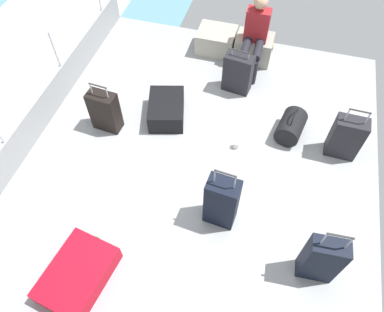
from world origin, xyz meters
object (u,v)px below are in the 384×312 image
(suitcase_3, at_px, (105,111))
(suitcase_5, at_px, (346,137))
(cargo_crate_0, at_px, (216,40))
(suitcase_6, at_px, (238,73))
(cargo_crate_1, at_px, (254,48))
(suitcase_0, at_px, (166,109))
(passenger_seated, at_px, (255,34))
(suitcase_1, at_px, (78,275))
(paper_cup, at_px, (236,145))
(suitcase_2, at_px, (222,202))
(suitcase_4, at_px, (322,259))
(duffel_bag, at_px, (291,126))

(suitcase_3, bearing_deg, suitcase_5, 7.22)
(cargo_crate_0, bearing_deg, suitcase_6, -58.42)
(cargo_crate_1, height_order, suitcase_0, cargo_crate_1)
(suitcase_0, bearing_deg, passenger_seated, 55.79)
(passenger_seated, distance_m, suitcase_1, 3.92)
(cargo_crate_0, relative_size, suitcase_6, 0.90)
(suitcase_5, height_order, paper_cup, suitcase_5)
(suitcase_3, distance_m, suitcase_5, 3.05)
(suitcase_2, xyz_separation_m, suitcase_6, (-0.24, 2.11, -0.06))
(cargo_crate_0, relative_size, suitcase_4, 0.68)
(suitcase_1, height_order, suitcase_4, suitcase_4)
(suitcase_4, xyz_separation_m, paper_cup, (-1.09, 1.39, -0.30))
(paper_cup, bearing_deg, suitcase_2, -89.02)
(suitcase_0, relative_size, suitcase_1, 0.86)
(suitcase_0, bearing_deg, duffel_bag, 4.46)
(suitcase_2, distance_m, suitcase_4, 1.12)
(suitcase_4, distance_m, paper_cup, 1.79)
(cargo_crate_1, distance_m, suitcase_1, 4.07)
(suitcase_4, bearing_deg, suitcase_2, 161.94)
(suitcase_5, bearing_deg, suitcase_0, -179.96)
(suitcase_0, distance_m, duffel_bag, 1.67)
(suitcase_3, relative_size, paper_cup, 7.50)
(suitcase_0, bearing_deg, cargo_crate_1, 59.09)
(suitcase_3, bearing_deg, suitcase_0, 28.37)
(cargo_crate_1, xyz_separation_m, suitcase_3, (-1.63, -1.92, 0.10))
(duffel_bag, relative_size, paper_cup, 5.10)
(cargo_crate_0, bearing_deg, paper_cup, -69.06)
(cargo_crate_0, height_order, passenger_seated, passenger_seated)
(suitcase_3, xyz_separation_m, suitcase_5, (3.03, 0.38, 0.01))
(suitcase_3, xyz_separation_m, suitcase_6, (1.52, 1.18, 0.00))
(suitcase_0, bearing_deg, paper_cup, -14.73)
(suitcase_2, relative_size, duffel_bag, 1.81)
(suitcase_4, bearing_deg, passenger_seated, 111.66)
(cargo_crate_1, relative_size, paper_cup, 5.91)
(suitcase_2, bearing_deg, suitcase_3, 152.19)
(suitcase_6, bearing_deg, suitcase_3, -142.26)
(suitcase_0, xyz_separation_m, paper_cup, (1.04, -0.27, -0.09))
(cargo_crate_1, distance_m, suitcase_0, 1.80)
(suitcase_2, bearing_deg, duffel_bag, 66.94)
(passenger_seated, distance_m, suitcase_0, 1.70)
(paper_cup, bearing_deg, suitcase_6, 101.71)
(suitcase_6, xyz_separation_m, duffel_bag, (0.85, -0.67, -0.13))
(passenger_seated, height_order, suitcase_6, passenger_seated)
(suitcase_6, bearing_deg, suitcase_4, -61.95)
(suitcase_5, bearing_deg, suitcase_2, -133.99)
(passenger_seated, xyz_separation_m, suitcase_4, (1.20, -3.02, -0.23))
(cargo_crate_0, xyz_separation_m, passenger_seated, (0.61, -0.24, 0.40))
(suitcase_1, xyz_separation_m, suitcase_3, (-0.54, 1.99, 0.18))
(cargo_crate_1, xyz_separation_m, duffel_bag, (0.74, -1.41, -0.04))
(cargo_crate_0, height_order, suitcase_5, suitcase_5)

